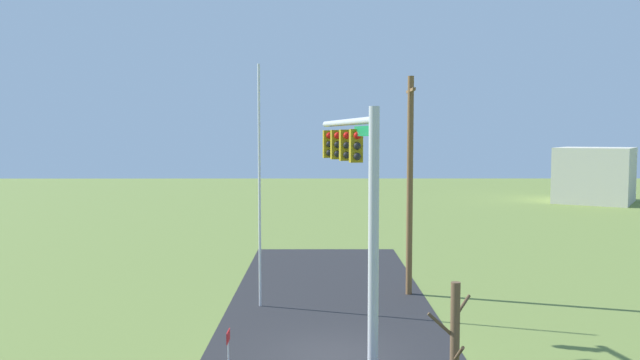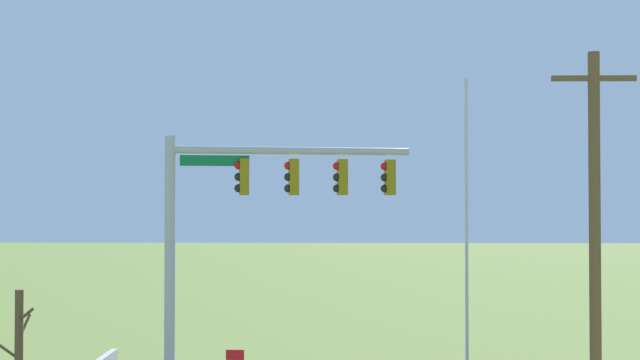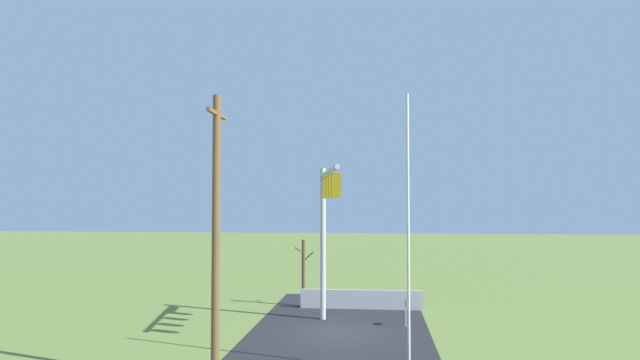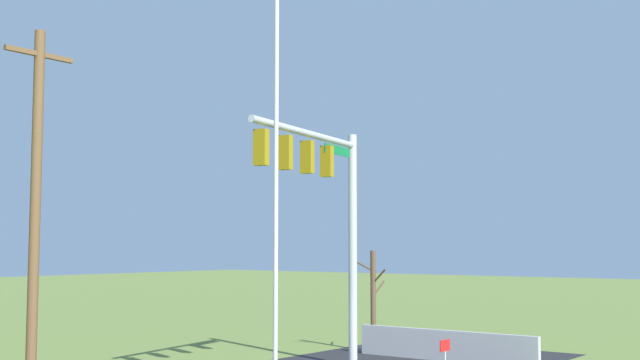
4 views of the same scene
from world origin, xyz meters
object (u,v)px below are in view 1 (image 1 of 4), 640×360
at_px(utility_pole, 410,182).
at_px(distant_building, 595,175).
at_px(flagpole, 259,187).
at_px(open_sign, 228,342).
at_px(signal_mast, 355,182).

height_order(utility_pole, distant_building, utility_pole).
xyz_separation_m(flagpole, open_sign, (7.05, -0.26, -3.83)).
bearing_deg(flagpole, utility_pole, 106.86).
xyz_separation_m(flagpole, utility_pole, (-1.86, 6.14, 0.02)).
relative_size(signal_mast, distant_building, 0.97).
bearing_deg(distant_building, open_sign, 178.18).
height_order(flagpole, open_sign, flagpole).
distance_m(signal_mast, flagpole, 7.18).
distance_m(signal_mast, open_sign, 5.79).
bearing_deg(signal_mast, utility_pole, 161.25).
bearing_deg(utility_pole, distant_building, 146.99).
xyz_separation_m(flagpole, distant_building, (-38.94, 30.23, -1.98)).
height_order(open_sign, distant_building, distant_building).
bearing_deg(distant_building, signal_mast, -178.98).
xyz_separation_m(signal_mast, flagpole, (-6.32, -3.36, -0.63)).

